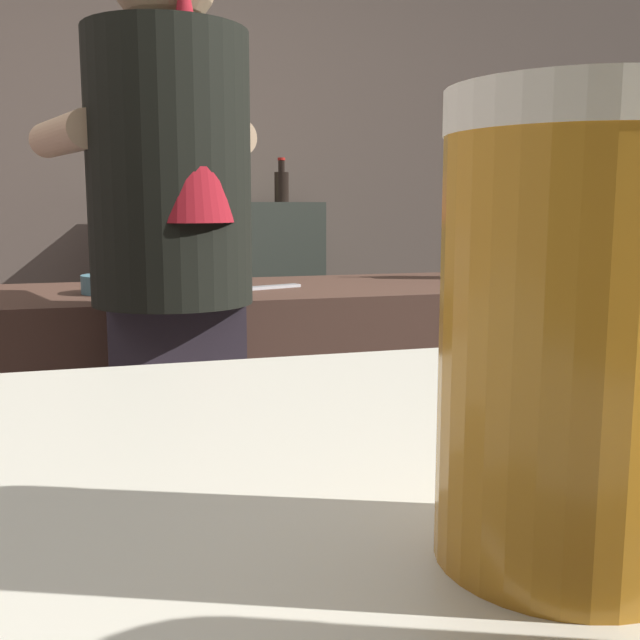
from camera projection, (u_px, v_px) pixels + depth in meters
name	position (u px, v px, depth m)	size (l,w,h in m)	color
wall_back	(140.00, 162.00, 3.32)	(5.20, 0.10, 2.70)	brown
prep_counter	(298.00, 441.00, 2.22)	(2.10, 0.60, 0.93)	#4E3328
back_shelf	(217.00, 338.00, 3.25)	(0.89, 0.36, 1.17)	#373D35
bartender	(174.00, 277.00, 1.59)	(0.49, 0.55, 1.73)	#312933
knife_block	(472.00, 245.00, 2.37)	(0.10, 0.08, 0.29)	#95623E
mixing_bowl	(115.00, 284.00, 1.98)	(0.18, 0.18, 0.05)	teal
chefs_knife	(262.00, 288.00, 2.07)	(0.24, 0.03, 0.01)	silver
pint_glass_far	(570.00, 334.00, 0.21)	(0.07, 0.07, 0.14)	#C68224
bottle_soy	(282.00, 185.00, 3.28)	(0.06, 0.06, 0.19)	black
bottle_olive_oil	(240.00, 182.00, 3.21)	(0.05, 0.05, 0.23)	#D3CE84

